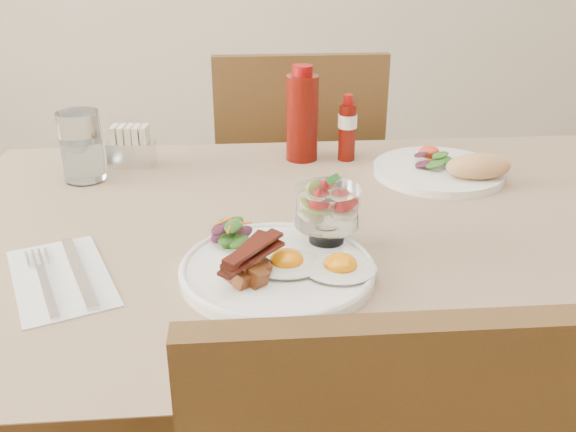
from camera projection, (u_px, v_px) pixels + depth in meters
name	position (u px, v px, depth m)	size (l,w,h in m)	color
table	(331.00, 270.00, 1.11)	(1.33, 0.88, 0.75)	#56391B
chair_far	(296.00, 195.00, 1.77)	(0.42, 0.42, 0.93)	#56391B
main_plate	(277.00, 271.00, 0.92)	(0.28, 0.28, 0.02)	white
fried_eggs	(314.00, 264.00, 0.90)	(0.20, 0.14, 0.03)	silver
bacon_potato_pile	(250.00, 264.00, 0.87)	(0.09, 0.10, 0.05)	brown
side_salad	(232.00, 233.00, 0.97)	(0.07, 0.07, 0.04)	#214713
fruit_cup	(327.00, 207.00, 0.96)	(0.10, 0.10, 0.10)	white
second_plate	(448.00, 169.00, 1.27)	(0.26, 0.26, 0.07)	white
ketchup_bottle	(302.00, 116.00, 1.33)	(0.09, 0.09, 0.20)	#580B05
hot_sauce_bottle	(347.00, 129.00, 1.34)	(0.04, 0.04, 0.14)	#580B05
sugar_caddy	(131.00, 148.00, 1.32)	(0.10, 0.06, 0.08)	silver
water_glass	(82.00, 150.00, 1.24)	(0.08, 0.08, 0.14)	white
napkin_cutlery	(62.00, 277.00, 0.91)	(0.20, 0.26, 0.01)	silver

